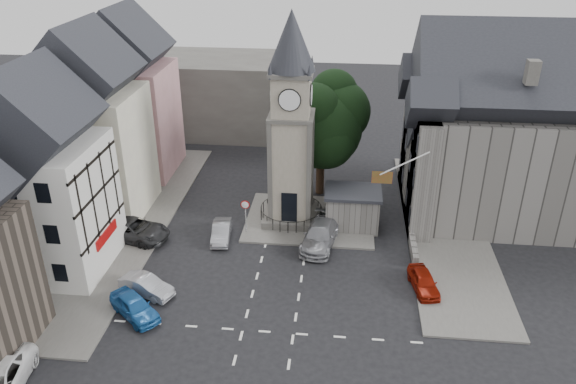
# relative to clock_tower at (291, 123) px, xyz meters

# --- Properties ---
(ground) EXTENTS (120.00, 120.00, 0.00)m
(ground) POSITION_rel_clock_tower_xyz_m (0.00, -7.99, -8.12)
(ground) COLOR black
(ground) RESTS_ON ground
(pavement_west) EXTENTS (6.00, 30.00, 0.14)m
(pavement_west) POSITION_rel_clock_tower_xyz_m (-12.50, -1.99, -8.05)
(pavement_west) COLOR #595651
(pavement_west) RESTS_ON ground
(pavement_east) EXTENTS (6.00, 26.00, 0.14)m
(pavement_east) POSITION_rel_clock_tower_xyz_m (12.00, 0.01, -8.05)
(pavement_east) COLOR #595651
(pavement_east) RESTS_ON ground
(central_island) EXTENTS (10.00, 8.00, 0.16)m
(central_island) POSITION_rel_clock_tower_xyz_m (1.50, 0.01, -8.04)
(central_island) COLOR #595651
(central_island) RESTS_ON ground
(road_markings) EXTENTS (20.00, 8.00, 0.01)m
(road_markings) POSITION_rel_clock_tower_xyz_m (0.00, -13.49, -8.12)
(road_markings) COLOR silver
(road_markings) RESTS_ON ground
(clock_tower) EXTENTS (4.86, 4.86, 16.25)m
(clock_tower) POSITION_rel_clock_tower_xyz_m (0.00, 0.00, 0.00)
(clock_tower) COLOR #4C4944
(clock_tower) RESTS_ON ground
(stone_shelter) EXTENTS (4.30, 3.30, 3.08)m
(stone_shelter) POSITION_rel_clock_tower_xyz_m (4.80, -0.49, -6.57)
(stone_shelter) COLOR #5B5854
(stone_shelter) RESTS_ON ground
(town_tree) EXTENTS (7.20, 7.20, 10.80)m
(town_tree) POSITION_rel_clock_tower_xyz_m (2.00, 5.01, -1.15)
(town_tree) COLOR black
(town_tree) RESTS_ON ground
(warning_sign_post) EXTENTS (0.70, 0.19, 2.85)m
(warning_sign_post) POSITION_rel_clock_tower_xyz_m (-3.20, -2.56, -6.09)
(warning_sign_post) COLOR black
(warning_sign_post) RESTS_ON ground
(terrace_pink) EXTENTS (8.10, 7.60, 12.80)m
(terrace_pink) POSITION_rel_clock_tower_xyz_m (-15.50, 8.01, -1.54)
(terrace_pink) COLOR tan
(terrace_pink) RESTS_ON ground
(terrace_cream) EXTENTS (8.10, 7.60, 12.80)m
(terrace_cream) POSITION_rel_clock_tower_xyz_m (-15.50, 0.01, -1.54)
(terrace_cream) COLOR #F3EECB
(terrace_cream) RESTS_ON ground
(terrace_tudor) EXTENTS (8.10, 7.60, 12.00)m
(terrace_tudor) POSITION_rel_clock_tower_xyz_m (-15.50, -7.99, -1.93)
(terrace_tudor) COLOR silver
(terrace_tudor) RESTS_ON ground
(backdrop_west) EXTENTS (20.00, 10.00, 8.00)m
(backdrop_west) POSITION_rel_clock_tower_xyz_m (-12.00, 20.01, -4.12)
(backdrop_west) COLOR #4C4944
(backdrop_west) RESTS_ON ground
(east_building) EXTENTS (14.40, 11.40, 12.60)m
(east_building) POSITION_rel_clock_tower_xyz_m (15.59, 3.01, -1.86)
(east_building) COLOR #5B5854
(east_building) RESTS_ON ground
(east_boundary_wall) EXTENTS (0.40, 16.00, 0.90)m
(east_boundary_wall) POSITION_rel_clock_tower_xyz_m (9.20, 2.01, -7.67)
(east_boundary_wall) COLOR #5B5854
(east_boundary_wall) RESTS_ON ground
(flagpole) EXTENTS (3.68, 0.10, 2.74)m
(flagpole) POSITION_rel_clock_tower_xyz_m (8.00, -3.99, -1.12)
(flagpole) COLOR white
(flagpole) RESTS_ON ground
(car_west_blue) EXTENTS (4.06, 3.77, 1.35)m
(car_west_blue) POSITION_rel_clock_tower_xyz_m (-8.24, -12.85, -7.44)
(car_west_blue) COLOR #1D59A0
(car_west_blue) RESTS_ON ground
(car_west_silver) EXTENTS (3.95, 2.63, 1.23)m
(car_west_silver) POSITION_rel_clock_tower_xyz_m (-8.25, -10.68, -7.50)
(car_west_silver) COLOR #B5B7BE
(car_west_silver) RESTS_ON ground
(car_west_grey) EXTENTS (6.14, 4.04, 1.57)m
(car_west_grey) POSITION_rel_clock_tower_xyz_m (-11.50, -4.11, -7.34)
(car_west_grey) COLOR #28282A
(car_west_grey) RESTS_ON ground
(car_island_silver) EXTENTS (1.70, 3.82, 1.22)m
(car_island_silver) POSITION_rel_clock_tower_xyz_m (-4.90, -3.49, -7.51)
(car_island_silver) COLOR gray
(car_island_silver) RESTS_ON ground
(car_island_east) EXTENTS (3.07, 5.75, 1.59)m
(car_island_east) POSITION_rel_clock_tower_xyz_m (2.50, -3.49, -7.33)
(car_island_east) COLOR gray
(car_island_east) RESTS_ON ground
(car_east_red) EXTENTS (2.10, 3.81, 1.23)m
(car_east_red) POSITION_rel_clock_tower_xyz_m (9.48, -8.31, -7.51)
(car_east_red) COLOR maroon
(car_east_red) RESTS_ON ground
(pedestrian) EXTENTS (0.64, 0.56, 1.48)m
(pedestrian) POSITION_rel_clock_tower_xyz_m (11.47, 1.21, -7.38)
(pedestrian) COLOR beige
(pedestrian) RESTS_ON ground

